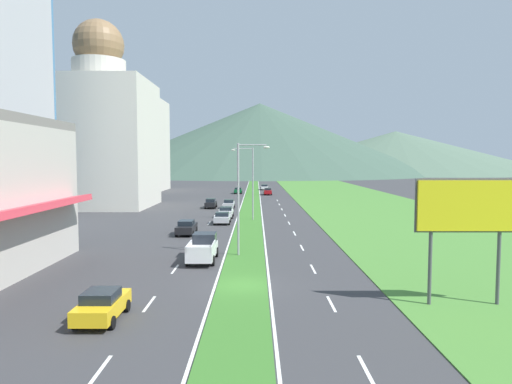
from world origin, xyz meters
TOP-DOWN VIEW (x-y plane):
  - ground_plane at (0.00, 0.00)m, footprint 600.00×600.00m
  - grass_median at (0.00, 60.00)m, footprint 3.20×240.00m
  - grass_verge_right at (20.60, 60.00)m, footprint 24.00×240.00m
  - lane_dash_left_1 at (-5.10, -11.83)m, footprint 0.16×2.80m
  - lane_dash_left_2 at (-5.10, -3.66)m, footprint 0.16×2.80m
  - lane_dash_left_3 at (-5.10, 4.50)m, footprint 0.16×2.80m
  - lane_dash_left_4 at (-5.10, 12.67)m, footprint 0.16×2.80m
  - lane_dash_left_5 at (-5.10, 20.84)m, footprint 0.16×2.80m
  - lane_dash_left_6 at (-5.10, 29.01)m, footprint 0.16×2.80m
  - lane_dash_left_7 at (-5.10, 37.17)m, footprint 0.16×2.80m
  - lane_dash_left_8 at (-5.10, 45.34)m, footprint 0.16×2.80m
  - lane_dash_left_9 at (-5.10, 53.51)m, footprint 0.16×2.80m
  - lane_dash_left_10 at (-5.10, 61.68)m, footprint 0.16×2.80m
  - lane_dash_right_1 at (5.10, -11.83)m, footprint 0.16×2.80m
  - lane_dash_right_2 at (5.10, -3.66)m, footprint 0.16×2.80m
  - lane_dash_right_3 at (5.10, 4.50)m, footprint 0.16×2.80m
  - lane_dash_right_4 at (5.10, 12.67)m, footprint 0.16×2.80m
  - lane_dash_right_5 at (5.10, 20.84)m, footprint 0.16×2.80m
  - lane_dash_right_6 at (5.10, 29.01)m, footprint 0.16×2.80m
  - lane_dash_right_7 at (5.10, 37.17)m, footprint 0.16×2.80m
  - lane_dash_right_8 at (5.10, 45.34)m, footprint 0.16×2.80m
  - lane_dash_right_9 at (5.10, 53.51)m, footprint 0.16×2.80m
  - lane_dash_right_10 at (5.10, 61.68)m, footprint 0.16×2.80m
  - edge_line_median_left at (-1.75, 60.00)m, footprint 0.16×240.00m
  - edge_line_median_right at (1.75, 60.00)m, footprint 0.16×240.00m
  - domed_building at (-25.66, 49.64)m, footprint 16.88×16.88m
  - midrise_colored at (-32.15, 91.15)m, footprint 17.66×17.66m
  - hill_far_left at (-107.95, 268.97)m, footprint 125.43×125.43m
  - hill_far_center at (3.17, 241.82)m, footprint 197.73×197.73m
  - hill_far_right at (92.32, 271.28)m, footprint 190.01×190.01m
  - street_lamp_near at (-0.32, 9.26)m, footprint 2.72×0.28m
  - street_lamp_mid at (0.15, 31.94)m, footprint 2.96×0.46m
  - billboard_roadside at (12.38, -3.93)m, footprint 5.59×0.28m
  - car_0 at (-3.30, 34.61)m, footprint 1.99×4.34m
  - car_1 at (-3.42, 80.42)m, footprint 1.89×4.48m
  - car_2 at (3.59, 76.26)m, footprint 1.87×4.27m
  - car_3 at (-6.85, -6.26)m, footprint 1.97×4.09m
  - car_4 at (3.15, 93.85)m, footprint 2.02×4.52m
  - car_5 at (-6.65, 20.25)m, footprint 1.94×4.65m
  - car_6 at (-3.38, 28.58)m, footprint 2.04×4.07m
  - car_7 at (-3.62, 46.53)m, footprint 1.87×4.45m
  - car_8 at (-6.70, 47.40)m, footprint 1.86×4.56m
  - pickup_truck_0 at (-3.37, 7.48)m, footprint 2.18×5.40m

SIDE VIEW (x-z plane):
  - ground_plane at x=0.00m, z-range 0.00..0.00m
  - lane_dash_left_1 at x=-5.10m, z-range 0.00..0.01m
  - lane_dash_left_2 at x=-5.10m, z-range 0.00..0.01m
  - lane_dash_left_3 at x=-5.10m, z-range 0.00..0.01m
  - lane_dash_left_4 at x=-5.10m, z-range 0.00..0.01m
  - lane_dash_left_5 at x=-5.10m, z-range 0.00..0.01m
  - lane_dash_left_6 at x=-5.10m, z-range 0.00..0.01m
  - lane_dash_left_7 at x=-5.10m, z-range 0.00..0.01m
  - lane_dash_left_8 at x=-5.10m, z-range 0.00..0.01m
  - lane_dash_left_9 at x=-5.10m, z-range 0.00..0.01m
  - lane_dash_left_10 at x=-5.10m, z-range 0.00..0.01m
  - lane_dash_right_1 at x=5.10m, z-range 0.00..0.01m
  - lane_dash_right_2 at x=5.10m, z-range 0.00..0.01m
  - lane_dash_right_3 at x=5.10m, z-range 0.00..0.01m
  - lane_dash_right_4 at x=5.10m, z-range 0.00..0.01m
  - lane_dash_right_5 at x=5.10m, z-range 0.00..0.01m
  - lane_dash_right_6 at x=5.10m, z-range 0.00..0.01m
  - lane_dash_right_7 at x=5.10m, z-range 0.00..0.01m
  - lane_dash_right_8 at x=5.10m, z-range 0.00..0.01m
  - lane_dash_right_9 at x=5.10m, z-range 0.00..0.01m
  - lane_dash_right_10 at x=5.10m, z-range 0.00..0.01m
  - edge_line_median_left at x=-1.75m, z-range 0.00..0.01m
  - edge_line_median_right at x=1.75m, z-range 0.00..0.01m
  - grass_median at x=0.00m, z-range 0.00..0.06m
  - grass_verge_right at x=20.60m, z-range 0.00..0.06m
  - car_4 at x=3.15m, z-range 0.02..1.45m
  - car_6 at x=-3.38m, z-range 0.02..1.48m
  - car_1 at x=-3.42m, z-range 0.03..1.48m
  - car_7 at x=-3.62m, z-range 0.01..1.51m
  - car_0 at x=-3.30m, z-range 0.02..1.55m
  - car_5 at x=-6.65m, z-range 0.02..1.56m
  - car_3 at x=-6.85m, z-range 0.01..1.57m
  - car_2 at x=3.59m, z-range 0.01..1.58m
  - car_8 at x=-6.70m, z-range 0.01..1.59m
  - pickup_truck_0 at x=-3.37m, z-range -0.02..1.98m
  - billboard_roadside at x=12.38m, z-range 1.75..8.79m
  - street_lamp_near at x=-0.32m, z-range 0.68..10.12m
  - street_lamp_mid at x=0.15m, z-range 0.71..10.40m
  - midrise_colored at x=-32.15m, z-range 0.00..23.64m
  - domed_building at x=-25.66m, z-range -3.16..28.43m
  - hill_far_right at x=92.32m, z-range 0.00..26.76m
  - hill_far_left at x=-107.95m, z-range 0.00..26.85m
  - hill_far_center at x=3.17m, z-range 0.00..41.19m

